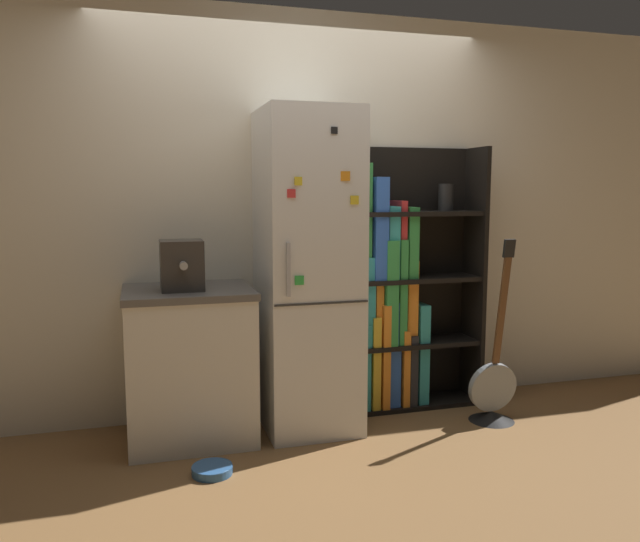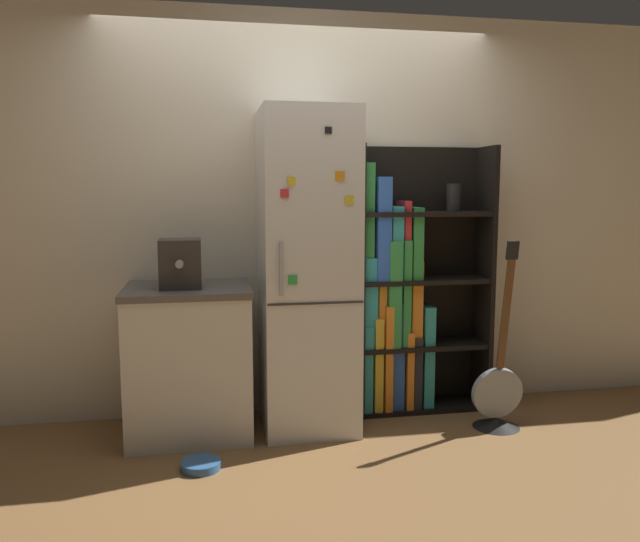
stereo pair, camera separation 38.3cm
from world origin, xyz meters
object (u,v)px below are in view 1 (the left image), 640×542
bookshelf (397,295)px  pet_bowl (212,469)px  guitar (493,395)px  refrigerator (308,272)px  espresso_machine (182,265)px

bookshelf → pet_bowl: bearing=-151.9°
guitar → refrigerator: bearing=166.9°
refrigerator → guitar: 1.42m
refrigerator → espresso_machine: bearing=-176.2°
refrigerator → bookshelf: size_ratio=1.11×
refrigerator → guitar: refrigerator is taller
refrigerator → bookshelf: (0.67, 0.18, -0.20)m
guitar → pet_bowl: guitar is taller
guitar → pet_bowl: 1.83m
bookshelf → pet_bowl: size_ratio=8.21×
bookshelf → refrigerator: bearing=-164.9°
refrigerator → pet_bowl: (-0.66, -0.53, -0.95)m
refrigerator → bookshelf: bearing=15.1°
pet_bowl → bookshelf: bearing=28.1°
espresso_machine → pet_bowl: (0.09, -0.48, -1.02)m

